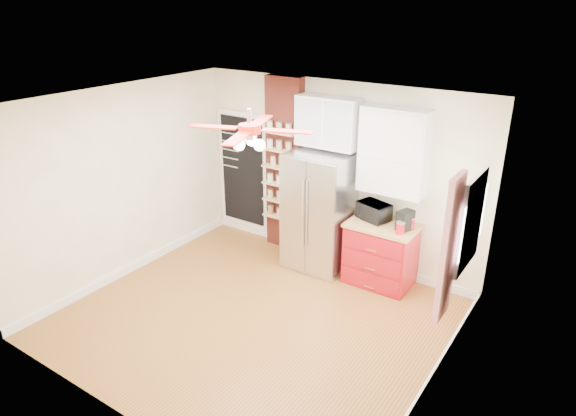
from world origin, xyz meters
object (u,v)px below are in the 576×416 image
Objects in this scene: ceiling_fan at (250,130)px; pantry_jar_oats at (273,161)px; toaster_oven at (373,211)px; canister_left at (400,228)px; coffee_maker at (405,220)px; red_cabinet at (381,254)px; fridge at (319,212)px.

ceiling_fan reaches higher than pantry_jar_oats.
toaster_oven reaches higher than canister_left.
pantry_jar_oats is at bearing 118.43° from ceiling_fan.
canister_left is 1.12× the size of pantry_jar_oats.
toaster_oven is at bearing -171.98° from coffee_maker.
coffee_maker reaches higher than canister_left.
red_cabinet is at bearing -3.59° from pantry_jar_oats.
coffee_maker is 0.16m from canister_left.
pantry_jar_oats reaches higher than red_cabinet.
pantry_jar_oats is (-0.92, 0.17, 0.56)m from fridge.
fridge is 12.98× the size of pantry_jar_oats.
red_cabinet is 6.97× the size of pantry_jar_oats.
pantry_jar_oats is (-2.20, 0.13, 0.40)m from coffee_maker.
canister_left is at bearing 51.24° from ceiling_fan.
toaster_oven is at bearing -1.32° from pantry_jar_oats.
fridge is 1.10m from pantry_jar_oats.
fridge is 0.81m from toaster_oven.
toaster_oven is 3.23× the size of pantry_jar_oats.
coffee_maker is at bearing 6.95° from toaster_oven.
fridge is at bearing 91.76° from ceiling_fan.
fridge is 4.02× the size of toaster_oven.
canister_left is (1.27, -0.11, 0.10)m from fridge.
fridge reaches higher than red_cabinet.
pantry_jar_oats is (-1.89, 0.12, 0.99)m from red_cabinet.
red_cabinet is at bearing 2.95° from fridge.
pantry_jar_oats is (-0.97, 1.80, -0.98)m from ceiling_fan.
canister_left reaches higher than red_cabinet.
toaster_oven is at bearing 156.87° from red_cabinet.
ceiling_fan is (-0.92, -1.68, 1.97)m from red_cabinet.
coffee_maker is (1.23, 1.67, -1.39)m from ceiling_fan.
ceiling_fan is 2.50m from coffee_maker.
pantry_jar_oats is at bearing 169.65° from fridge.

